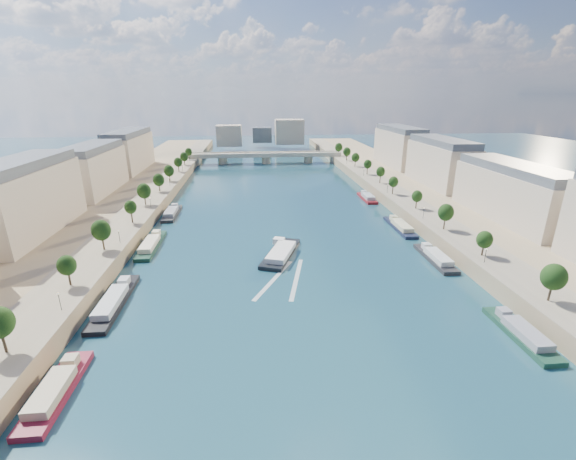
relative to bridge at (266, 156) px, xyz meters
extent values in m
plane|color=#0C2739|center=(0.00, -142.55, -5.08)|extent=(700.00, 700.00, 0.00)
cube|color=#9E8460|center=(-72.00, -142.55, -2.58)|extent=(44.00, 520.00, 5.00)
cube|color=#9E8460|center=(72.00, -142.55, -2.58)|extent=(44.00, 520.00, 5.00)
cube|color=gray|center=(-57.00, -142.55, -0.03)|extent=(14.00, 520.00, 0.10)
cube|color=gray|center=(57.00, -142.55, -0.03)|extent=(14.00, 520.00, 0.10)
cylinder|color=#382B1E|center=(-55.00, -224.55, 1.83)|extent=(0.50, 0.50, 3.82)
ellipsoid|color=black|center=(-55.00, -224.55, 5.42)|extent=(4.80, 4.80, 5.52)
cylinder|color=#382B1E|center=(-55.00, -200.55, 1.83)|extent=(0.50, 0.50, 3.82)
ellipsoid|color=black|center=(-55.00, -200.55, 5.42)|extent=(4.80, 4.80, 5.52)
cylinder|color=#382B1E|center=(-55.00, -176.55, 1.83)|extent=(0.50, 0.50, 3.82)
ellipsoid|color=black|center=(-55.00, -176.55, 5.42)|extent=(4.80, 4.80, 5.52)
cylinder|color=#382B1E|center=(-55.00, -152.55, 1.83)|extent=(0.50, 0.50, 3.82)
ellipsoid|color=black|center=(-55.00, -152.55, 5.42)|extent=(4.80, 4.80, 5.52)
cylinder|color=#382B1E|center=(-55.00, -128.55, 1.83)|extent=(0.50, 0.50, 3.82)
ellipsoid|color=black|center=(-55.00, -128.55, 5.42)|extent=(4.80, 4.80, 5.52)
cylinder|color=#382B1E|center=(-55.00, -104.55, 1.83)|extent=(0.50, 0.50, 3.82)
ellipsoid|color=black|center=(-55.00, -104.55, 5.42)|extent=(4.80, 4.80, 5.52)
cylinder|color=#382B1E|center=(-55.00, -80.55, 1.83)|extent=(0.50, 0.50, 3.82)
ellipsoid|color=black|center=(-55.00, -80.55, 5.42)|extent=(4.80, 4.80, 5.52)
cylinder|color=#382B1E|center=(-55.00, -56.55, 1.83)|extent=(0.50, 0.50, 3.82)
ellipsoid|color=black|center=(-55.00, -56.55, 5.42)|extent=(4.80, 4.80, 5.52)
cylinder|color=#382B1E|center=(-55.00, -32.55, 1.83)|extent=(0.50, 0.50, 3.82)
ellipsoid|color=black|center=(-55.00, -32.55, 5.42)|extent=(4.80, 4.80, 5.52)
cylinder|color=#382B1E|center=(-55.00, -8.55, 1.83)|extent=(0.50, 0.50, 3.82)
ellipsoid|color=black|center=(-55.00, -8.55, 5.42)|extent=(4.80, 4.80, 5.52)
cylinder|color=#382B1E|center=(55.00, -216.55, 1.83)|extent=(0.50, 0.50, 3.82)
ellipsoid|color=black|center=(55.00, -216.55, 5.42)|extent=(4.80, 4.80, 5.52)
cylinder|color=#382B1E|center=(55.00, -192.55, 1.83)|extent=(0.50, 0.50, 3.82)
ellipsoid|color=black|center=(55.00, -192.55, 5.42)|extent=(4.80, 4.80, 5.52)
cylinder|color=#382B1E|center=(55.00, -168.55, 1.83)|extent=(0.50, 0.50, 3.82)
ellipsoid|color=black|center=(55.00, -168.55, 5.42)|extent=(4.80, 4.80, 5.52)
cylinder|color=#382B1E|center=(55.00, -144.55, 1.83)|extent=(0.50, 0.50, 3.82)
ellipsoid|color=black|center=(55.00, -144.55, 5.42)|extent=(4.80, 4.80, 5.52)
cylinder|color=#382B1E|center=(55.00, -120.55, 1.83)|extent=(0.50, 0.50, 3.82)
ellipsoid|color=black|center=(55.00, -120.55, 5.42)|extent=(4.80, 4.80, 5.52)
cylinder|color=#382B1E|center=(55.00, -96.55, 1.83)|extent=(0.50, 0.50, 3.82)
ellipsoid|color=black|center=(55.00, -96.55, 5.42)|extent=(4.80, 4.80, 5.52)
cylinder|color=#382B1E|center=(55.00, -72.55, 1.83)|extent=(0.50, 0.50, 3.82)
ellipsoid|color=black|center=(55.00, -72.55, 5.42)|extent=(4.80, 4.80, 5.52)
cylinder|color=#382B1E|center=(55.00, -48.55, 1.83)|extent=(0.50, 0.50, 3.82)
ellipsoid|color=black|center=(55.00, -48.55, 5.42)|extent=(4.80, 4.80, 5.52)
cylinder|color=#382B1E|center=(55.00, -24.55, 1.83)|extent=(0.50, 0.50, 3.82)
ellipsoid|color=black|center=(55.00, -24.55, 5.42)|extent=(4.80, 4.80, 5.52)
cylinder|color=#382B1E|center=(55.00, -0.55, 1.83)|extent=(0.50, 0.50, 3.82)
ellipsoid|color=black|center=(55.00, -0.55, 5.42)|extent=(4.80, 4.80, 5.52)
cylinder|color=black|center=(-52.50, -212.55, 1.92)|extent=(0.14, 0.14, 4.00)
sphere|color=#FFE5B2|center=(-52.50, -212.55, 4.02)|extent=(0.36, 0.36, 0.36)
cylinder|color=black|center=(-52.50, -172.55, 1.92)|extent=(0.14, 0.14, 4.00)
sphere|color=#FFE5B2|center=(-52.50, -172.55, 4.02)|extent=(0.36, 0.36, 0.36)
cylinder|color=black|center=(-52.50, -132.55, 1.92)|extent=(0.14, 0.14, 4.00)
sphere|color=#FFE5B2|center=(-52.50, -132.55, 4.02)|extent=(0.36, 0.36, 0.36)
cylinder|color=black|center=(-52.50, -92.55, 1.92)|extent=(0.14, 0.14, 4.00)
sphere|color=#FFE5B2|center=(-52.50, -92.55, 4.02)|extent=(0.36, 0.36, 0.36)
cylinder|color=black|center=(-52.50, -52.55, 1.92)|extent=(0.14, 0.14, 4.00)
sphere|color=#FFE5B2|center=(-52.50, -52.55, 4.02)|extent=(0.36, 0.36, 0.36)
cylinder|color=black|center=(52.50, -197.55, 1.92)|extent=(0.14, 0.14, 4.00)
sphere|color=#FFE5B2|center=(52.50, -197.55, 4.02)|extent=(0.36, 0.36, 0.36)
cylinder|color=black|center=(52.50, -157.55, 1.92)|extent=(0.14, 0.14, 4.00)
sphere|color=#FFE5B2|center=(52.50, -157.55, 4.02)|extent=(0.36, 0.36, 0.36)
cylinder|color=black|center=(52.50, -117.55, 1.92)|extent=(0.14, 0.14, 4.00)
sphere|color=#FFE5B2|center=(52.50, -117.55, 4.02)|extent=(0.36, 0.36, 0.36)
cylinder|color=black|center=(52.50, -77.55, 1.92)|extent=(0.14, 0.14, 4.00)
sphere|color=#FFE5B2|center=(52.50, -77.55, 4.02)|extent=(0.36, 0.36, 0.36)
cylinder|color=black|center=(52.50, -37.55, 1.92)|extent=(0.14, 0.14, 4.00)
sphere|color=#FFE5B2|center=(52.50, -37.55, 4.02)|extent=(0.36, 0.36, 0.36)
cube|color=#C3AF96|center=(-85.00, -159.55, 9.92)|extent=(16.00, 52.00, 20.00)
cube|color=#474C54|center=(-85.00, -159.55, 21.52)|extent=(14.72, 50.44, 3.20)
cube|color=#C3AF96|center=(-85.00, -101.55, 9.92)|extent=(16.00, 52.00, 20.00)
cube|color=#474C54|center=(-85.00, -101.55, 21.52)|extent=(14.72, 50.44, 3.20)
cube|color=#C3AF96|center=(-85.00, -43.55, 9.92)|extent=(16.00, 52.00, 20.00)
cube|color=#474C54|center=(-85.00, -43.55, 21.52)|extent=(14.72, 50.44, 3.20)
cube|color=#C3AF96|center=(85.00, -159.55, 9.92)|extent=(16.00, 52.00, 20.00)
cube|color=#474C54|center=(85.00, -159.55, 21.52)|extent=(14.72, 50.44, 3.20)
cube|color=#C3AF96|center=(85.00, -101.55, 9.92)|extent=(16.00, 52.00, 20.00)
cube|color=#474C54|center=(85.00, -101.55, 21.52)|extent=(14.72, 50.44, 3.20)
cube|color=#C3AF96|center=(85.00, -43.55, 9.92)|extent=(16.00, 52.00, 20.00)
cube|color=#474C54|center=(85.00, -43.55, 21.52)|extent=(14.72, 50.44, 3.20)
cube|color=#C3AF96|center=(-30.00, 67.45, 8.92)|extent=(22.00, 18.00, 18.00)
cube|color=#C3AF96|center=(25.00, 77.45, 10.92)|extent=(26.00, 20.00, 22.00)
cube|color=#474C54|center=(0.00, 92.45, 6.92)|extent=(18.00, 16.00, 14.00)
cube|color=#C1B79E|center=(0.00, 0.00, 1.12)|extent=(112.00, 11.00, 2.20)
cube|color=#C1B79E|center=(0.00, -5.00, 2.62)|extent=(112.00, 0.80, 0.90)
cube|color=#C1B79E|center=(0.00, 5.00, 2.62)|extent=(112.00, 0.80, 0.90)
cylinder|color=#C1B79E|center=(-32.00, 0.00, -2.58)|extent=(6.40, 6.40, 5.00)
cylinder|color=#C1B79E|center=(0.00, 0.00, -2.58)|extent=(6.40, 6.40, 5.00)
cylinder|color=#C1B79E|center=(32.00, 0.00, -2.58)|extent=(6.40, 6.40, 5.00)
cube|color=#C1B79E|center=(-52.00, 0.00, -2.58)|extent=(6.00, 12.00, 5.00)
cube|color=#C1B79E|center=(52.00, 0.00, -2.58)|extent=(6.00, 12.00, 5.00)
cube|color=black|center=(-2.29, -175.16, -4.79)|extent=(15.18, 26.08, 1.79)
cube|color=white|center=(-2.29, -177.17, -3.08)|extent=(11.02, 17.36, 1.62)
cube|color=white|center=(-2.29, -167.62, -2.99)|extent=(4.39, 4.04, 1.80)
cube|color=silver|center=(-5.49, -192.16, -5.06)|extent=(12.70, 23.79, 0.04)
cube|color=silver|center=(0.91, -192.16, -5.06)|extent=(6.83, 25.64, 0.04)
cube|color=maroon|center=(-45.50, -232.28, -4.78)|extent=(5.00, 20.21, 1.80)
cube|color=tan|center=(-45.50, -233.90, -3.08)|extent=(4.10, 11.12, 1.60)
cube|color=tan|center=(-45.50, -226.22, -2.98)|extent=(2.50, 2.43, 1.80)
cube|color=black|center=(-45.50, -201.92, -4.78)|extent=(5.00, 27.54, 1.80)
cube|color=silver|center=(-45.50, -204.13, -3.08)|extent=(4.10, 15.15, 1.60)
cube|color=silver|center=(-45.50, -193.66, -2.98)|extent=(2.50, 3.30, 1.80)
cube|color=#183C2B|center=(-45.50, -163.93, -4.78)|extent=(5.00, 26.18, 1.80)
cube|color=#F4E7C2|center=(-45.50, -166.03, -3.08)|extent=(4.10, 14.40, 1.60)
cube|color=#F4E7C2|center=(-45.50, -156.08, -2.98)|extent=(2.50, 3.14, 1.80)
cube|color=#28282A|center=(-45.50, -127.03, -4.78)|extent=(5.00, 23.33, 1.80)
cube|color=#919299|center=(-45.50, -128.90, -3.08)|extent=(4.10, 12.83, 1.60)
cube|color=#919299|center=(-45.50, -120.03, -2.98)|extent=(2.50, 2.80, 1.80)
cube|color=#19402F|center=(45.50, -224.07, -4.78)|extent=(5.00, 20.63, 1.80)
cube|color=gray|center=(45.50, -225.72, -3.08)|extent=(4.10, 11.35, 1.60)
cube|color=gray|center=(45.50, -217.88, -2.98)|extent=(2.50, 2.48, 1.80)
cube|color=#28282A|center=(45.50, -183.73, -4.78)|extent=(5.00, 22.12, 1.80)
cube|color=silver|center=(45.50, -185.49, -3.08)|extent=(4.10, 12.16, 1.60)
cube|color=silver|center=(45.50, -177.09, -2.98)|extent=(2.50, 2.65, 1.80)
cube|color=#181F36|center=(45.50, -153.70, -4.78)|extent=(5.00, 24.18, 1.80)
cube|color=beige|center=(45.50, -155.64, -3.08)|extent=(4.10, 13.30, 1.60)
cube|color=beige|center=(45.50, -146.45, -2.98)|extent=(2.50, 2.90, 1.80)
cube|color=maroon|center=(45.50, -109.52, -4.78)|extent=(5.00, 19.99, 1.80)
cube|color=#AEB5BB|center=(45.50, -111.12, -3.08)|extent=(4.10, 10.99, 1.60)
cube|color=#AEB5BB|center=(45.50, -103.52, -2.98)|extent=(2.50, 2.40, 1.80)
camera|label=1|loc=(-10.63, -289.20, 43.99)|focal=24.00mm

